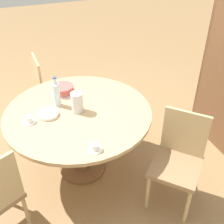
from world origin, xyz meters
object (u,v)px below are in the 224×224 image
cup_a (29,120)px  coffee_pot (77,102)px  chair_a (178,159)px  cake_main (63,90)px  water_bottle (57,94)px  cup_b (95,148)px  chair_b (51,89)px

cup_a → coffee_pot: bearing=92.3°
chair_a → cake_main: (-1.02, -0.78, 0.31)m
chair_a → water_bottle: water_bottle is taller
water_bottle → cake_main: bearing=154.5°
chair_a → cake_main: chair_a is taller
cup_a → cup_b: size_ratio=1.00×
chair_b → water_bottle: bearing=174.2°
water_bottle → cake_main: size_ratio=1.23×
chair_b → cup_b: size_ratio=7.65×
chair_a → water_bottle: bearing=-177.0°
chair_a → cup_a: size_ratio=7.65×
cake_main → cup_a: (0.39, -0.39, -0.02)m
coffee_pot → cup_a: coffee_pot is taller
water_bottle → cup_b: size_ratio=2.57×
coffee_pot → water_bottle: water_bottle is taller
coffee_pot → cake_main: (-0.37, -0.05, -0.07)m
chair_a → cup_a: (-0.64, -1.17, 0.29)m
chair_b → cup_a: size_ratio=7.65×
cup_b → water_bottle: bearing=-168.9°
chair_a → coffee_pot: (-0.65, -0.73, 0.38)m
chair_a → cup_b: chair_a is taller
cup_a → cup_b: 0.70m
cup_b → cup_a: bearing=-141.5°
chair_a → cup_a: 1.37m
cup_b → coffee_pot: bearing=178.9°
chair_b → cup_b: chair_b is taller
cake_main → chair_a: bearing=37.5°
water_bottle → cake_main: water_bottle is taller
chair_a → water_bottle: size_ratio=2.98×
chair_a → coffee_pot: 1.05m
coffee_pot → cup_a: size_ratio=1.93×
chair_b → water_bottle: size_ratio=2.98×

